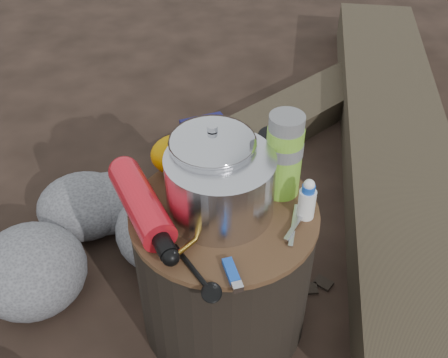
{
  "coord_description": "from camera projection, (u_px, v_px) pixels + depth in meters",
  "views": [
    {
      "loc": [
        -0.07,
        -0.85,
        1.2
      ],
      "look_at": [
        0.0,
        0.0,
        0.48
      ],
      "focal_mm": 42.69,
      "sensor_mm": 36.0,
      "label": 1
    }
  ],
  "objects": [
    {
      "name": "ground",
      "position": [
        224.0,
        316.0,
        1.43
      ],
      "size": [
        60.0,
        60.0,
        0.0
      ],
      "primitive_type": "plane",
      "color": "black",
      "rests_on": "ground"
    },
    {
      "name": "stump",
      "position": [
        224.0,
        268.0,
        1.3
      ],
      "size": [
        0.42,
        0.42,
        0.39
      ],
      "primitive_type": "cylinder",
      "color": "black",
      "rests_on": "ground"
    },
    {
      "name": "rock_ring",
      "position": [
        83.0,
        309.0,
        1.32
      ],
      "size": [
        0.48,
        1.05,
        0.21
      ],
      "primitive_type": null,
      "color": "#5D5D62",
      "rests_on": "ground"
    },
    {
      "name": "log_main",
      "position": [
        392.0,
        135.0,
        1.92
      ],
      "size": [
        0.77,
        2.03,
        0.17
      ],
      "primitive_type": "cube",
      "rotation": [
        0.0,
        0.0,
        -0.22
      ],
      "color": "#3A3124",
      "rests_on": "ground"
    },
    {
      "name": "log_small",
      "position": [
        298.0,
        112.0,
        2.1
      ],
      "size": [
        1.05,
        0.86,
        0.1
      ],
      "primitive_type": "cube",
      "rotation": [
        0.0,
        0.0,
        -0.93
      ],
      "color": "#3A3124",
      "rests_on": "ground"
    },
    {
      "name": "foil_windscreen",
      "position": [
        220.0,
        185.0,
        1.14
      ],
      "size": [
        0.24,
        0.24,
        0.14
      ],
      "primitive_type": "cylinder",
      "color": "silver",
      "rests_on": "stump"
    },
    {
      "name": "camping_pot",
      "position": [
        213.0,
        165.0,
        1.16
      ],
      "size": [
        0.18,
        0.18,
        0.18
      ],
      "primitive_type": "cylinder",
      "color": "silver",
      "rests_on": "stump"
    },
    {
      "name": "fuel_bottle",
      "position": [
        141.0,
        203.0,
        1.14
      ],
      "size": [
        0.18,
        0.32,
        0.07
      ],
      "primitive_type": null,
      "rotation": [
        0.0,
        0.0,
        0.37
      ],
      "color": "red",
      "rests_on": "stump"
    },
    {
      "name": "thermos",
      "position": [
        284.0,
        156.0,
        1.17
      ],
      "size": [
        0.08,
        0.08,
        0.2
      ],
      "primitive_type": "cylinder",
      "color": "#81C634",
      "rests_on": "stump"
    },
    {
      "name": "travel_mug",
      "position": [
        273.0,
        154.0,
        1.25
      ],
      "size": [
        0.07,
        0.07,
        0.11
      ],
      "primitive_type": "cylinder",
      "color": "black",
      "rests_on": "stump"
    },
    {
      "name": "stuff_sack",
      "position": [
        180.0,
        155.0,
        1.26
      ],
      "size": [
        0.14,
        0.11,
        0.09
      ],
      "primitive_type": "ellipsoid",
      "color": "#CE8D00",
      "rests_on": "stump"
    },
    {
      "name": "food_pouch",
      "position": [
        203.0,
        142.0,
        1.27
      ],
      "size": [
        0.1,
        0.05,
        0.13
      ],
      "primitive_type": "cube",
      "rotation": [
        0.0,
        0.0,
        0.29
      ],
      "color": "#100E4B",
      "rests_on": "stump"
    },
    {
      "name": "lighter",
      "position": [
        231.0,
        271.0,
        1.04
      ],
      "size": [
        0.04,
        0.08,
        0.01
      ],
      "primitive_type": "cube",
      "rotation": [
        0.0,
        0.0,
        0.21
      ],
      "color": "blue",
      "rests_on": "stump"
    },
    {
      "name": "pot_grabber",
      "position": [
        294.0,
        224.0,
        1.14
      ],
      "size": [
        0.08,
        0.13,
        0.01
      ],
      "primitive_type": null,
      "rotation": [
        0.0,
        0.0,
        -0.44
      ],
      "color": "#B8B8BE",
      "rests_on": "stump"
    },
    {
      "name": "spork",
      "position": [
        192.0,
        267.0,
        1.05
      ],
      "size": [
        0.11,
        0.15,
        0.01
      ],
      "primitive_type": null,
      "rotation": [
        0.0,
        0.0,
        0.5
      ],
      "color": "black",
      "rests_on": "stump"
    },
    {
      "name": "squeeze_bottle",
      "position": [
        307.0,
        201.0,
        1.14
      ],
      "size": [
        0.04,
        0.04,
        0.09
      ],
      "primitive_type": "cylinder",
      "color": "white",
      "rests_on": "stump"
    }
  ]
}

